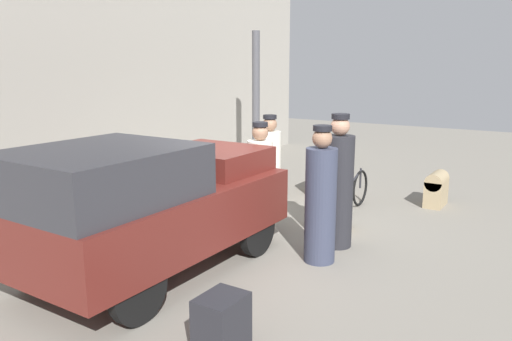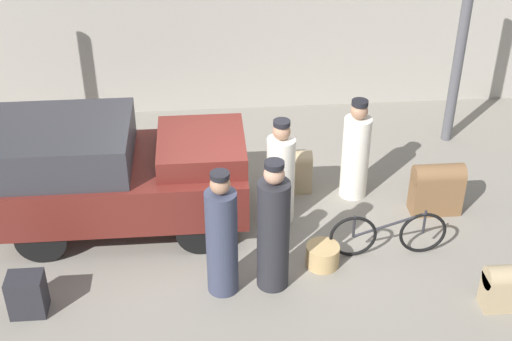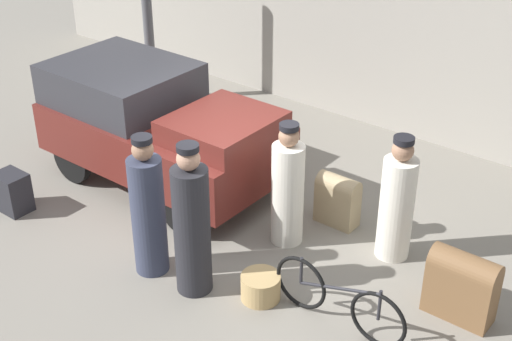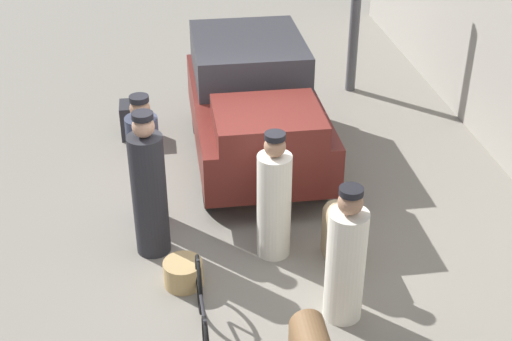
% 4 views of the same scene
% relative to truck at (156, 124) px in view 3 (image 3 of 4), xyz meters
% --- Properties ---
extents(ground_plane, '(30.00, 30.00, 0.00)m').
position_rel_truck_xyz_m(ground_plane, '(1.78, -0.46, -0.90)').
color(ground_plane, gray).
extents(canopy_pillar_left, '(0.17, 0.17, 3.24)m').
position_rel_truck_xyz_m(canopy_pillar_left, '(-2.22, 2.05, 0.72)').
color(canopy_pillar_left, '#4C4C51').
rests_on(canopy_pillar_left, ground).
extents(truck, '(3.46, 1.75, 1.63)m').
position_rel_truck_xyz_m(truck, '(0.00, 0.00, 0.00)').
color(truck, black).
rests_on(truck, ground).
extents(bicycle, '(1.61, 0.04, 0.69)m').
position_rel_truck_xyz_m(bicycle, '(3.72, -1.05, -0.57)').
color(bicycle, black).
rests_on(bicycle, ground).
extents(wicker_basket, '(0.45, 0.45, 0.30)m').
position_rel_truck_xyz_m(wicker_basket, '(2.80, -1.21, -0.75)').
color(wicker_basket, tan).
rests_on(wicker_basket, ground).
extents(porter_lifting_near_truck, '(0.41, 0.41, 1.85)m').
position_rel_truck_xyz_m(porter_lifting_near_truck, '(2.09, -1.53, -0.06)').
color(porter_lifting_near_truck, '#232328').
rests_on(porter_lifting_near_truck, ground).
extents(porter_with_bicycle, '(0.40, 0.40, 1.76)m').
position_rel_truck_xyz_m(porter_with_bicycle, '(1.45, -1.57, -0.10)').
color(porter_with_bicycle, '#33384C').
rests_on(porter_with_bicycle, ground).
extents(porter_standing_middle, '(0.42, 0.42, 1.61)m').
position_rel_truck_xyz_m(porter_standing_middle, '(3.55, 0.46, -0.18)').
color(porter_standing_middle, silver).
rests_on(porter_standing_middle, ground).
extents(conductor_in_dark_uniform, '(0.40, 0.40, 1.63)m').
position_rel_truck_xyz_m(conductor_in_dark_uniform, '(2.35, -0.09, -0.17)').
color(conductor_in_dark_uniform, silver).
rests_on(conductor_in_dark_uniform, ground).
extents(suitcase_small_leather, '(0.56, 0.28, 0.70)m').
position_rel_truck_xyz_m(suitcase_small_leather, '(2.63, 0.63, -0.53)').
color(suitcase_small_leather, '#9E8966').
rests_on(suitcase_small_leather, ground).
extents(suitcase_black_upright, '(0.44, 0.35, 0.55)m').
position_rel_truck_xyz_m(suitcase_black_upright, '(-0.96, -1.80, -0.63)').
color(suitcase_black_upright, '#232328').
rests_on(suitcase_black_upright, ground).
extents(trunk_large_brown, '(0.74, 0.33, 0.80)m').
position_rel_truck_xyz_m(trunk_large_brown, '(4.67, -0.11, -0.48)').
color(trunk_large_brown, brown).
rests_on(trunk_large_brown, ground).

